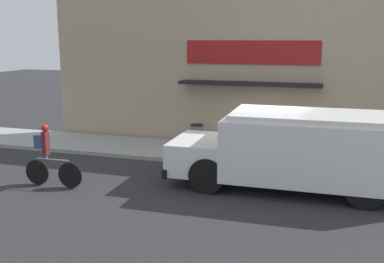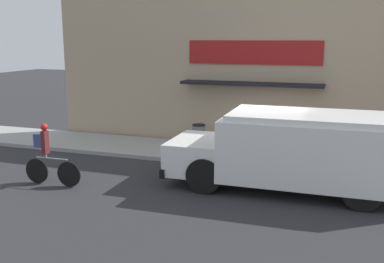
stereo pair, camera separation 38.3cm
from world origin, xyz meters
TOP-DOWN VIEW (x-y plane):
  - ground_plane at (0.00, 0.00)m, footprint 70.00×70.00m
  - sidewalk at (0.00, 1.30)m, footprint 28.00×2.60m
  - storefront at (-0.02, 2.79)m, footprint 16.97×0.92m
  - school_bus at (1.23, -1.40)m, footprint 6.15×2.75m
  - cyclist at (-5.13, -3.12)m, footprint 1.69×0.20m
  - trash_bin at (-2.50, 1.82)m, footprint 0.46×0.46m

SIDE VIEW (x-z plane):
  - ground_plane at x=0.00m, z-range 0.00..0.00m
  - sidewalk at x=0.00m, z-range 0.00..0.13m
  - trash_bin at x=-2.50m, z-range 0.13..0.92m
  - cyclist at x=-5.13m, z-range -0.05..1.63m
  - school_bus at x=1.23m, z-range 0.07..2.10m
  - storefront at x=-0.02m, z-range -0.01..5.80m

